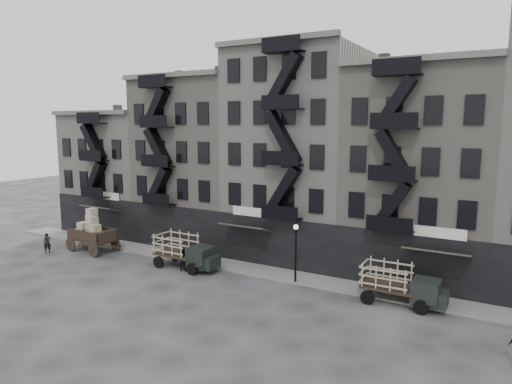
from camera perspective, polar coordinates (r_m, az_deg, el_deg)
The scene contains 13 objects.
ground at distance 32.07m, azimuth -2.06°, elevation -11.86°, with size 140.00×140.00×0.00m, color #38383A.
sidewalk at distance 35.10m, azimuth 1.21°, elevation -9.89°, with size 55.00×2.50×0.15m, color slate.
building_west at distance 50.62m, azimuth -15.61°, elevation 2.39°, with size 10.00×11.35×13.20m.
building_midwest at distance 43.95m, azimuth -6.46°, elevation 3.72°, with size 10.00×11.35×16.20m.
building_center at distance 38.82m, azimuth 5.56°, elevation 4.57°, with size 10.00×11.35×18.20m.
building_mideast at distance 36.00m, azimuth 20.21°, elevation 2.17°, with size 10.00×11.35×16.20m.
lamp_post at distance 32.04m, azimuth 4.99°, elevation -6.68°, with size 0.36×0.36×4.28m.
horse at distance 45.12m, azimuth -21.30°, elevation -5.45°, with size 0.77×1.68×1.42m, color silver.
wagon at distance 42.66m, azimuth -19.93°, elevation -4.16°, with size 4.66×2.78×3.78m.
stake_truck_west at distance 36.06m, azimuth -8.87°, elevation -7.07°, with size 5.40×2.33×2.68m.
stake_truck_east at distance 30.17m, azimuth 17.65°, elevation -10.67°, with size 5.13×2.17×2.56m.
pedestrian_west at distance 43.82m, azimuth -24.63°, elevation -5.83°, with size 0.64×0.42×1.75m, color black.
pedestrian_mid at distance 35.73m, azimuth -9.17°, elevation -8.31°, with size 0.85×0.66×1.75m, color black.
Camera 1 is at (15.88, -25.49, 11.22)m, focal length 32.00 mm.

